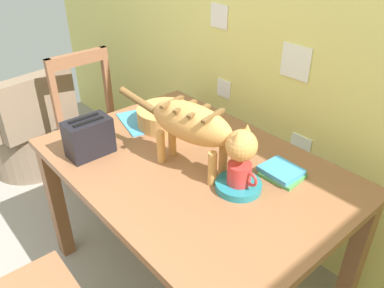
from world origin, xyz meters
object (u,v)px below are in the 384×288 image
dining_table (192,179)px  coffee_mug (240,174)px  cat (198,128)px  magazine (142,121)px  toaster (89,137)px  wicker_basket (165,116)px  wicker_armchair (30,134)px  wooden_chair_far (98,128)px  saucer_bowl (238,185)px  book_stack (282,172)px

dining_table → coffee_mug: 0.30m
cat → magazine: (-0.53, 0.08, -0.21)m
magazine → toaster: size_ratio=1.39×
dining_table → wicker_basket: (-0.36, 0.13, 0.13)m
cat → wicker_armchair: (-1.68, -0.18, -0.68)m
wooden_chair_far → wicker_armchair: wooden_chair_far is taller
saucer_bowl → book_stack: (0.06, 0.20, 0.00)m
cat → coffee_mug: cat is taller
wooden_chair_far → coffee_mug: bearing=86.8°
dining_table → wicker_basket: 0.41m
cat → coffee_mug: (0.20, 0.04, -0.13)m
cat → wicker_armchair: bearing=-95.4°
book_stack → toaster: (-0.68, -0.51, 0.07)m
dining_table → saucer_bowl: bearing=4.9°
dining_table → wooden_chair_far: size_ratio=1.44×
cat → coffee_mug: bearing=89.8°
cat → wicker_armchair: 1.82m
saucer_bowl → wicker_armchair: (-1.88, -0.22, -0.49)m
dining_table → magazine: (-0.47, 0.06, 0.09)m
dining_table → book_stack: (0.31, 0.22, 0.10)m
magazine → wicker_basket: bearing=47.0°
saucer_bowl → book_stack: book_stack is taller
saucer_bowl → dining_table: bearing=-175.1°
wicker_basket → toaster: (-0.00, -0.43, 0.04)m
magazine → toaster: toaster is taller
dining_table → coffee_mug: bearing=4.8°
dining_table → magazine: magazine is taller
saucer_bowl → wooden_chair_far: bearing=177.4°
dining_table → wicker_basket: bearing=160.0°
book_stack → toaster: toaster is taller
toaster → wooden_chair_far: wooden_chair_far is taller
book_stack → wicker_armchair: 2.04m
magazine → book_stack: book_stack is taller
dining_table → wicker_armchair: 1.68m
cat → wicker_basket: size_ratio=2.40×
magazine → wicker_basket: wicker_basket is taller
wicker_armchair → cat: bearing=-93.3°
book_stack → wooden_chair_far: bearing=-174.2°
dining_table → cat: 0.30m
toaster → cat: bearing=33.2°
wicker_basket → magazine: bearing=-147.0°
book_stack → saucer_bowl: bearing=-106.5°
wicker_basket → toaster: bearing=-90.1°
coffee_mug → wooden_chair_far: bearing=177.4°
saucer_bowl → wicker_basket: size_ratio=0.64×
wicker_armchair → coffee_mug: bearing=-92.7°
saucer_bowl → coffee_mug: coffee_mug is taller
cat → saucer_bowl: 0.28m
dining_table → wicker_basket: wicker_basket is taller
toaster → wooden_chair_far: 0.87m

